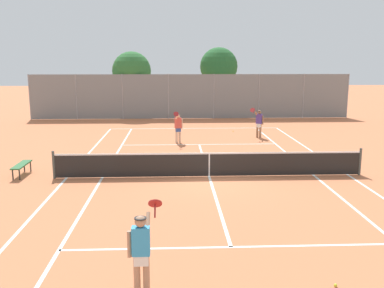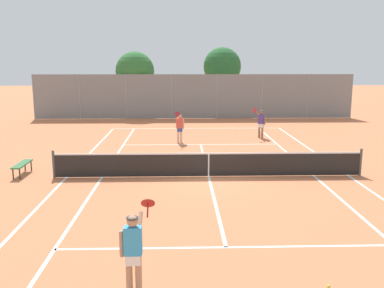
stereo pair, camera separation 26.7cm
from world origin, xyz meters
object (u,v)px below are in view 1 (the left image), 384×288
Objects in this scene: player_far_left at (178,126)px; player_far_right at (259,122)px; player_near_side at (141,249)px; courtside_bench at (22,165)px; tennis_net at (209,164)px; tree_behind_right at (220,68)px; loose_tennis_ball_3 at (336,285)px; tree_behind_left at (132,72)px; loose_tennis_ball_2 at (233,131)px.

player_far_left and player_far_right have the same top height.
courtside_bench is at bearing 120.94° from player_near_side.
player_far_right is (5.59, 16.74, 0.00)m from player_near_side.
tree_behind_right is (2.57, 20.30, 3.31)m from tennis_net.
player_far_right is at bearing 16.71° from player_far_left.
player_near_side is 1.00× the size of player_far_right.
loose_tennis_ball_3 is (2.97, -15.24, -0.89)m from player_far_left.
tree_behind_right is at bearing 63.50° from courtside_bench.
player_far_right is 12.35m from tree_behind_right.
tennis_net is 6.76× the size of player_far_right.
tennis_net is at bearing -80.79° from player_far_left.
courtside_bench is at bearing -133.82° from player_far_left.
player_near_side is 15.35m from player_far_left.
player_far_left is 0.32× the size of tree_behind_right.
loose_tennis_ball_3 is at bearing -77.50° from tennis_net.
player_far_left is 4.92m from player_far_right.
loose_tennis_ball_3 is at bearing 1.31° from player_near_side.
loose_tennis_ball_3 is (-1.74, -16.65, -0.89)m from player_far_right.
courtside_bench is at bearing -144.18° from player_far_right.
loose_tennis_ball_3 is (3.85, 0.09, -0.89)m from player_near_side.
tree_behind_left reaches higher than player_far_right.
tree_behind_left reaches higher than loose_tennis_ball_2.
player_near_side is 26.88× the size of loose_tennis_ball_3.
player_far_left is 8.97m from courtside_bench.
player_far_right is at bearing -60.73° from loose_tennis_ball_2.
player_far_right is 13.07m from tree_behind_left.
courtside_bench is 22.43m from tree_behind_right.
tree_behind_right reaches higher than player_far_left.
player_far_left is 12.08m from tree_behind_left.
courtside_bench is at bearing 176.44° from tennis_net.
player_near_side reaches higher than loose_tennis_ball_2.
tree_behind_right is at bearing 88.94° from loose_tennis_ball_2.
tennis_net is 9.08m from player_far_right.
player_far_left is 14.18m from tree_behind_right.
tree_behind_right reaches higher than player_near_side.
player_near_side is at bearing -93.30° from player_far_left.
player_far_left is at bearing -105.44° from tree_behind_right.
player_far_right is at bearing -50.38° from tree_behind_left.
player_far_left is 26.88× the size of loose_tennis_ball_3.
tree_behind_right is at bearing 88.54° from loose_tennis_ball_3.
player_far_left is 5.07m from loose_tennis_ball_2.
player_near_side is 29.22m from tree_behind_right.
player_far_right reaches higher than courtside_bench.
loose_tennis_ball_2 is 13.95m from courtside_bench.
tree_behind_right is at bearing 16.38° from tree_behind_left.
tree_behind_left reaches higher than courtside_bench.
tennis_net is 7.02m from player_far_left.
loose_tennis_ball_2 is 10.54m from tree_behind_right.
courtside_bench is at bearing 136.23° from loose_tennis_ball_3.
loose_tennis_ball_3 is at bearing -91.46° from tree_behind_right.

